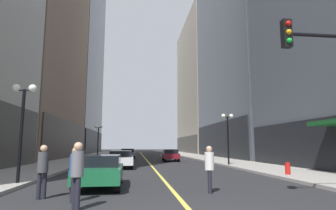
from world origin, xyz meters
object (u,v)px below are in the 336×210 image
(pedestrian_in_white_shirt, at_px, (209,165))
(pedestrian_in_blue_hoodie, at_px, (75,170))
(car_grey, at_px, (128,153))
(pedestrian_with_orange_bag, at_px, (43,167))
(street_lamp_left_far, at_px, (98,134))
(street_lamp_left_near, at_px, (23,110))
(car_white, at_px, (121,158))
(street_lamp_right_mid, at_px, (228,127))
(pedestrian_in_grey_suit, at_px, (77,170))
(car_maroon, at_px, (170,155))
(fire_hydrant_right, at_px, (288,170))
(car_green, at_px, (101,170))

(pedestrian_in_white_shirt, height_order, pedestrian_in_blue_hoodie, pedestrian_in_white_shirt)
(car_grey, bearing_deg, pedestrian_with_orange_bag, -94.20)
(street_lamp_left_far, bearing_deg, street_lamp_left_near, -90.00)
(car_white, relative_size, pedestrian_in_white_shirt, 2.81)
(car_grey, relative_size, street_lamp_right_mid, 0.96)
(pedestrian_in_blue_hoodie, bearing_deg, pedestrian_in_white_shirt, 14.28)
(car_white, xyz_separation_m, street_lamp_left_near, (-3.87, -9.80, 2.54))
(car_grey, relative_size, pedestrian_with_orange_bag, 2.45)
(pedestrian_in_white_shirt, bearing_deg, pedestrian_in_grey_suit, -152.14)
(car_maroon, xyz_separation_m, car_grey, (-4.89, 7.08, 0.00))
(car_grey, xyz_separation_m, street_lamp_left_far, (-4.06, 0.22, 2.54))
(pedestrian_with_orange_bag, relative_size, street_lamp_right_mid, 0.39)
(car_maroon, bearing_deg, fire_hydrant_right, -75.57)
(pedestrian_in_blue_hoodie, xyz_separation_m, street_lamp_left_near, (-3.10, 3.77, 2.28))
(car_green, height_order, pedestrian_with_orange_bag, pedestrian_with_orange_bag)
(pedestrian_with_orange_bag, bearing_deg, car_grey, 85.80)
(pedestrian_with_orange_bag, bearing_deg, pedestrian_in_blue_hoodie, -29.93)
(car_grey, relative_size, street_lamp_left_near, 0.96)
(fire_hydrant_right, bearing_deg, pedestrian_in_blue_hoodie, -150.73)
(car_maroon, bearing_deg, pedestrian_with_orange_bag, -107.73)
(car_grey, relative_size, pedestrian_in_white_shirt, 2.49)
(street_lamp_left_near, height_order, fire_hydrant_right, street_lamp_left_near)
(car_green, xyz_separation_m, pedestrian_in_blue_hoodie, (-0.43, -3.06, 0.26))
(street_lamp_left_near, bearing_deg, pedestrian_in_white_shirt, -18.77)
(pedestrian_in_blue_hoodie, xyz_separation_m, street_lamp_left_far, (-3.10, 29.92, 2.28))
(pedestrian_in_grey_suit, bearing_deg, street_lamp_left_near, 124.67)
(car_maroon, bearing_deg, street_lamp_left_far, 140.81)
(pedestrian_in_grey_suit, distance_m, pedestrian_with_orange_bag, 2.29)
(car_grey, bearing_deg, fire_hydrant_right, -68.94)
(car_white, xyz_separation_m, pedestrian_in_white_shirt, (3.80, -12.41, 0.27))
(pedestrian_with_orange_bag, relative_size, street_lamp_left_near, 0.39)
(pedestrian_in_grey_suit, xyz_separation_m, street_lamp_right_mid, (9.43, 15.18, 2.19))
(car_green, xyz_separation_m, fire_hydrant_right, (9.78, 2.66, -0.32))
(pedestrian_with_orange_bag, bearing_deg, pedestrian_in_white_shirt, 4.91)
(pedestrian_in_white_shirt, bearing_deg, fire_hydrant_right, 38.99)
(pedestrian_in_blue_hoodie, distance_m, street_lamp_right_mid, 17.25)
(car_green, distance_m, pedestrian_in_blue_hoodie, 3.10)
(street_lamp_right_mid, bearing_deg, pedestrian_in_blue_hoodie, -124.59)
(street_lamp_left_far, height_order, fire_hydrant_right, street_lamp_left_far)
(pedestrian_in_blue_hoodie, relative_size, street_lamp_left_near, 0.38)
(car_white, height_order, car_grey, same)
(car_green, xyz_separation_m, street_lamp_left_near, (-3.52, 0.71, 2.54))
(pedestrian_with_orange_bag, bearing_deg, fire_hydrant_right, 23.94)
(pedestrian_in_grey_suit, distance_m, fire_hydrant_right, 12.06)
(pedestrian_with_orange_bag, xyz_separation_m, street_lamp_right_mid, (10.87, 13.40, 2.24))
(street_lamp_right_mid, bearing_deg, pedestrian_with_orange_bag, -129.05)
(car_maroon, xyz_separation_m, pedestrian_with_orange_bag, (-7.02, -21.96, 0.30))
(car_grey, xyz_separation_m, pedestrian_with_orange_bag, (-2.13, -29.04, 0.30))
(pedestrian_in_grey_suit, xyz_separation_m, street_lamp_left_near, (-3.37, 4.88, 2.19))
(car_white, height_order, pedestrian_in_grey_suit, pedestrian_in_grey_suit)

